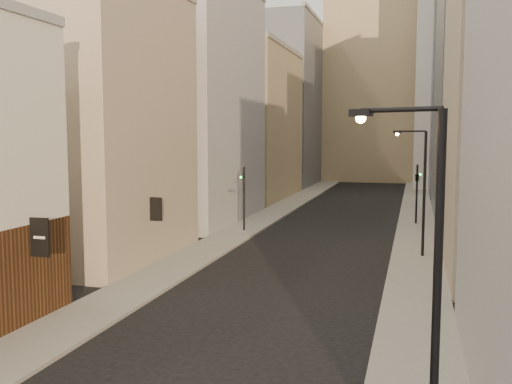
% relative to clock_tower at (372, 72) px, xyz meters
% --- Properties ---
extents(sidewalk_left, '(3.00, 140.00, 0.15)m').
position_rel_clock_tower_xyz_m(sidewalk_left, '(-5.50, -37.00, -17.56)').
color(sidewalk_left, gray).
rests_on(sidewalk_left, ground).
extents(sidewalk_right, '(3.00, 140.00, 0.15)m').
position_rel_clock_tower_xyz_m(sidewalk_right, '(7.50, -37.00, -17.56)').
color(sidewalk_right, gray).
rests_on(sidewalk_right, ground).
extents(left_bldg_beige, '(8.00, 12.00, 16.00)m').
position_rel_clock_tower_xyz_m(left_bldg_beige, '(-11.00, -66.00, -9.63)').
color(left_bldg_beige, tan).
rests_on(left_bldg_beige, ground).
extents(left_bldg_grey, '(8.00, 16.00, 20.00)m').
position_rel_clock_tower_xyz_m(left_bldg_grey, '(-11.00, -50.00, -7.63)').
color(left_bldg_grey, '#96959A').
rests_on(left_bldg_grey, ground).
extents(left_bldg_tan, '(8.00, 18.00, 17.00)m').
position_rel_clock_tower_xyz_m(left_bldg_tan, '(-11.00, -32.00, -9.13)').
color(left_bldg_tan, tan).
rests_on(left_bldg_tan, ground).
extents(left_bldg_wingrid, '(8.00, 20.00, 24.00)m').
position_rel_clock_tower_xyz_m(left_bldg_wingrid, '(-11.00, -12.00, -5.63)').
color(left_bldg_wingrid, gray).
rests_on(left_bldg_wingrid, ground).
extents(right_bldg_wingrid, '(8.00, 20.00, 26.00)m').
position_rel_clock_tower_xyz_m(right_bldg_wingrid, '(13.00, -42.00, -4.63)').
color(right_bldg_wingrid, gray).
rests_on(right_bldg_wingrid, ground).
extents(clock_tower, '(14.00, 14.00, 44.90)m').
position_rel_clock_tower_xyz_m(clock_tower, '(0.00, 0.00, 0.00)').
color(clock_tower, tan).
rests_on(clock_tower, ground).
extents(white_tower, '(8.00, 8.00, 41.50)m').
position_rel_clock_tower_xyz_m(white_tower, '(11.00, -14.00, 0.97)').
color(white_tower, silver).
rests_on(white_tower, ground).
extents(streetlamp_near, '(1.98, 0.97, 8.02)m').
position_rel_clock_tower_xyz_m(streetlamp_near, '(7.57, -84.50, -13.05)').
color(streetlamp_near, black).
rests_on(streetlamp_near, ground).
extents(streetlamp_mid, '(2.00, 0.56, 7.70)m').
position_rel_clock_tower_xyz_m(streetlamp_mid, '(7.64, -60.79, -13.23)').
color(streetlamp_mid, black).
rests_on(streetlamp_mid, ground).
extents(traffic_light_left, '(0.57, 0.48, 5.00)m').
position_rel_clock_tower_xyz_m(traffic_light_left, '(-5.25, -54.87, -14.00)').
color(traffic_light_left, black).
rests_on(traffic_light_left, ground).
extents(traffic_light_right, '(0.61, 0.56, 5.00)m').
position_rel_clock_tower_xyz_m(traffic_light_right, '(7.45, -47.89, -13.91)').
color(traffic_light_right, black).
rests_on(traffic_light_right, ground).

